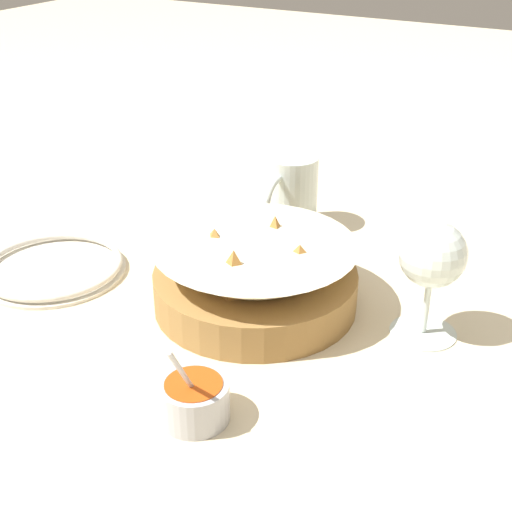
{
  "coord_description": "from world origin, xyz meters",
  "views": [
    {
      "loc": [
        0.65,
        0.34,
        0.46
      ],
      "look_at": [
        -0.0,
        -0.02,
        0.07
      ],
      "focal_mm": 50.0,
      "sensor_mm": 36.0,
      "label": 1
    }
  ],
  "objects_px": {
    "beer_mug": "(291,195)",
    "side_plate": "(53,268)",
    "sauce_cup": "(194,399)",
    "food_basket": "(256,277)",
    "wine_glass": "(432,259)"
  },
  "relations": [
    {
      "from": "side_plate",
      "to": "beer_mug",
      "type": "bearing_deg",
      "value": 144.01
    },
    {
      "from": "food_basket",
      "to": "wine_glass",
      "type": "height_order",
      "value": "wine_glass"
    },
    {
      "from": "side_plate",
      "to": "food_basket",
      "type": "bearing_deg",
      "value": 103.13
    },
    {
      "from": "sauce_cup",
      "to": "side_plate",
      "type": "relative_size",
      "value": 0.52
    },
    {
      "from": "food_basket",
      "to": "wine_glass",
      "type": "bearing_deg",
      "value": 100.93
    },
    {
      "from": "wine_glass",
      "to": "side_plate",
      "type": "relative_size",
      "value": 0.74
    },
    {
      "from": "food_basket",
      "to": "sauce_cup",
      "type": "xyz_separation_m",
      "value": [
        0.21,
        0.05,
        -0.01
      ]
    },
    {
      "from": "wine_glass",
      "to": "beer_mug",
      "type": "bearing_deg",
      "value": -124.63
    },
    {
      "from": "side_plate",
      "to": "sauce_cup",
      "type": "bearing_deg",
      "value": 65.4
    },
    {
      "from": "sauce_cup",
      "to": "beer_mug",
      "type": "xyz_separation_m",
      "value": [
        -0.43,
        -0.12,
        0.03
      ]
    },
    {
      "from": "beer_mug",
      "to": "side_plate",
      "type": "distance_m",
      "value": 0.35
    },
    {
      "from": "sauce_cup",
      "to": "side_plate",
      "type": "distance_m",
      "value": 0.36
    },
    {
      "from": "food_basket",
      "to": "beer_mug",
      "type": "distance_m",
      "value": 0.23
    },
    {
      "from": "beer_mug",
      "to": "side_plate",
      "type": "relative_size",
      "value": 0.63
    },
    {
      "from": "wine_glass",
      "to": "beer_mug",
      "type": "height_order",
      "value": "wine_glass"
    }
  ]
}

